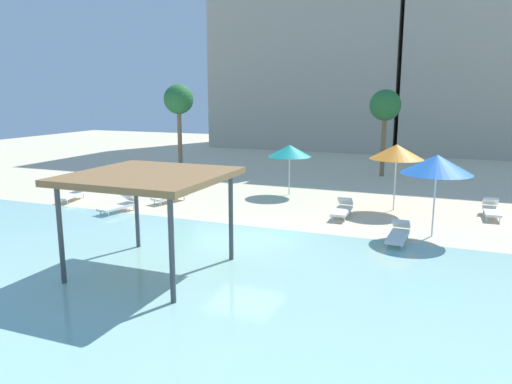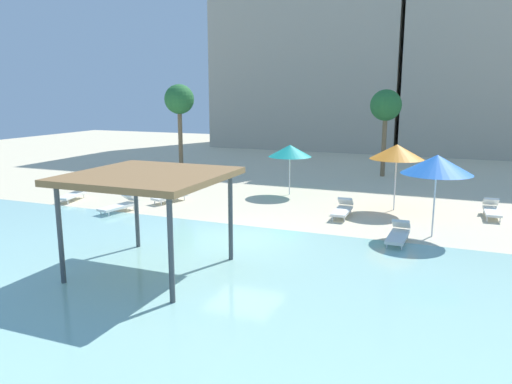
% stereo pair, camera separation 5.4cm
% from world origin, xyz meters
% --- Properties ---
extents(ground_plane, '(80.00, 80.00, 0.00)m').
position_xyz_m(ground_plane, '(0.00, 0.00, 0.00)').
color(ground_plane, beige).
extents(lagoon_water, '(44.00, 13.50, 0.04)m').
position_xyz_m(lagoon_water, '(0.00, -5.25, 0.02)').
color(lagoon_water, '#99D1C6').
rests_on(lagoon_water, ground).
extents(shade_pavilion, '(4.13, 4.13, 2.91)m').
position_xyz_m(shade_pavilion, '(-1.19, -4.00, 2.73)').
color(shade_pavilion, '#42474C').
rests_on(shade_pavilion, ground).
extents(beach_umbrella_orange_0, '(2.33, 2.33, 2.92)m').
position_xyz_m(beach_umbrella_orange_0, '(4.44, 6.51, 2.60)').
color(beach_umbrella_orange_0, silver).
rests_on(beach_umbrella_orange_0, ground).
extents(beach_umbrella_teal_1, '(2.19, 2.19, 2.55)m').
position_xyz_m(beach_umbrella_teal_1, '(-0.92, 7.99, 2.25)').
color(beach_umbrella_teal_1, silver).
rests_on(beach_umbrella_teal_1, ground).
extents(beach_umbrella_blue_3, '(2.48, 2.48, 2.98)m').
position_xyz_m(beach_umbrella_blue_3, '(6.20, 2.81, 2.63)').
color(beach_umbrella_blue_3, silver).
rests_on(beach_umbrella_blue_3, ground).
extents(lounge_chair_0, '(1.14, 1.99, 0.74)m').
position_xyz_m(lounge_chair_0, '(-5.59, 4.29, 0.33)').
color(lounge_chair_0, white).
rests_on(lounge_chair_0, ground).
extents(lounge_chair_1, '(0.63, 1.91, 0.74)m').
position_xyz_m(lounge_chair_1, '(2.58, 4.48, 0.33)').
color(lounge_chair_1, white).
rests_on(lounge_chair_1, ground).
extents(lounge_chair_2, '(0.66, 1.92, 0.74)m').
position_xyz_m(lounge_chair_2, '(8.39, 6.77, 0.33)').
color(lounge_chair_2, white).
rests_on(lounge_chair_2, ground).
extents(lounge_chair_3, '(0.96, 1.98, 0.74)m').
position_xyz_m(lounge_chair_3, '(-10.21, 2.78, 0.33)').
color(lounge_chair_3, white).
rests_on(lounge_chair_3, ground).
extents(lounge_chair_4, '(0.68, 1.92, 0.74)m').
position_xyz_m(lounge_chair_4, '(5.15, 1.53, 0.33)').
color(lounge_chair_4, white).
rests_on(lounge_chair_4, ground).
extents(lounge_chair_5, '(0.92, 1.97, 0.74)m').
position_xyz_m(lounge_chair_5, '(-6.58, 1.65, 0.33)').
color(lounge_chair_5, white).
rests_on(lounge_chair_5, ground).
extents(palm_tree_0, '(1.90, 1.90, 5.33)m').
position_xyz_m(palm_tree_0, '(2.72, 15.52, 4.28)').
color(palm_tree_0, brown).
rests_on(palm_tree_0, ground).
extents(palm_tree_1, '(1.90, 1.90, 5.67)m').
position_xyz_m(palm_tree_1, '(-9.83, 12.36, 4.59)').
color(palm_tree_1, brown).
rests_on(palm_tree_1, ground).
extents(hotel_block_0, '(17.08, 10.37, 21.24)m').
position_xyz_m(hotel_block_0, '(-6.42, 31.61, 10.62)').
color(hotel_block_0, '#B2A893').
rests_on(hotel_block_0, ground).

